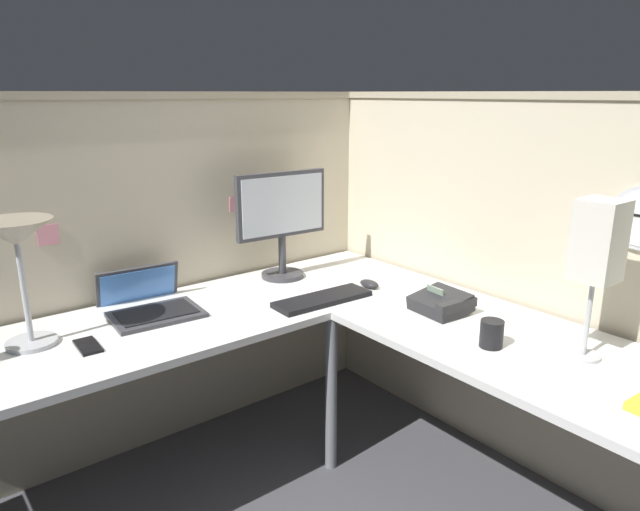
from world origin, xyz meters
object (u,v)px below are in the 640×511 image
(monitor, at_px, (282,217))
(cell_phone, at_px, (88,346))
(laptop, at_px, (148,304))
(keyboard, at_px, (322,299))
(computer_mouse, at_px, (369,284))
(desk_lamp_paper, at_px, (598,246))
(office_phone, at_px, (442,304))
(desk_lamp_dome, at_px, (17,244))
(coffee_mug, at_px, (492,334))

(monitor, distance_m, cell_phone, 1.04)
(monitor, xyz_separation_m, cell_phone, (-0.98, -0.23, -0.29))
(laptop, distance_m, keyboard, 0.71)
(keyboard, height_order, computer_mouse, computer_mouse)
(monitor, bearing_deg, desk_lamp_paper, -77.86)
(cell_phone, relative_size, desk_lamp_paper, 0.27)
(desk_lamp_paper, bearing_deg, laptop, 125.92)
(keyboard, distance_m, office_phone, 0.49)
(computer_mouse, bearing_deg, desk_lamp_dome, 168.03)
(monitor, height_order, keyboard, monitor)
(keyboard, distance_m, computer_mouse, 0.28)
(cell_phone, bearing_deg, office_phone, -21.69)
(desk_lamp_paper, height_order, coffee_mug, desk_lamp_paper)
(monitor, bearing_deg, office_phone, -73.20)
(computer_mouse, relative_size, office_phone, 0.47)
(computer_mouse, distance_m, desk_lamp_dome, 1.41)
(computer_mouse, xyz_separation_m, desk_lamp_dome, (-1.34, 0.28, 0.35))
(cell_phone, bearing_deg, desk_lamp_dome, 137.84)
(desk_lamp_paper, relative_size, coffee_mug, 5.52)
(office_phone, distance_m, desk_lamp_paper, 0.66)
(monitor, relative_size, office_phone, 2.28)
(desk_lamp_paper, bearing_deg, cell_phone, 138.92)
(laptop, xyz_separation_m, office_phone, (0.90, -0.76, 0.01))
(keyboard, height_order, desk_lamp_paper, desk_lamp_paper)
(monitor, xyz_separation_m, keyboard, (-0.06, -0.38, -0.28))
(computer_mouse, bearing_deg, laptop, 158.02)
(keyboard, xyz_separation_m, coffee_mug, (0.18, -0.71, 0.04))
(office_phone, bearing_deg, monitor, 106.80)
(keyboard, bearing_deg, monitor, 83.26)
(monitor, xyz_separation_m, computer_mouse, (0.22, -0.37, -0.28))
(desk_lamp_dome, bearing_deg, keyboard, -15.52)
(desk_lamp_paper, bearing_deg, monitor, 102.14)
(keyboard, bearing_deg, laptop, 151.20)
(laptop, bearing_deg, desk_lamp_paper, -54.08)
(keyboard, bearing_deg, computer_mouse, 4.62)
(laptop, height_order, desk_lamp_paper, desk_lamp_paper)
(keyboard, height_order, coffee_mug, coffee_mug)
(cell_phone, bearing_deg, desk_lamp_paper, -38.57)
(laptop, bearing_deg, monitor, 0.82)
(coffee_mug, bearing_deg, office_phone, 69.82)
(monitor, height_order, office_phone, monitor)
(computer_mouse, height_order, desk_lamp_paper, desk_lamp_paper)
(keyboard, relative_size, office_phone, 1.96)
(monitor, distance_m, desk_lamp_paper, 1.36)
(keyboard, xyz_separation_m, cell_phone, (-0.92, 0.15, -0.01))
(cell_phone, distance_m, coffee_mug, 1.39)
(office_phone, bearing_deg, coffee_mug, -110.18)
(laptop, height_order, coffee_mug, laptop)
(monitor, height_order, desk_lamp_dome, monitor)
(desk_lamp_paper, bearing_deg, office_phone, 95.43)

